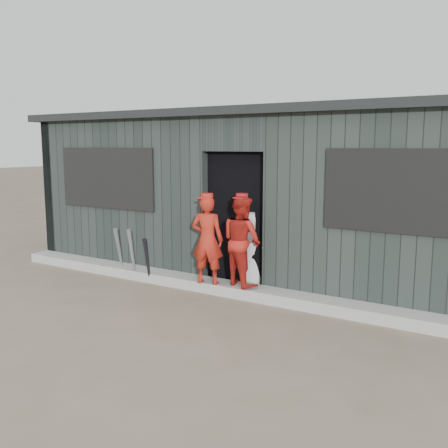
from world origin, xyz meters
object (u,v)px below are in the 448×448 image
Objects in this scene: player_grey_back at (253,249)px; player_red_right at (242,241)px; bat_mid at (132,255)px; dugout at (277,194)px; bat_left at (119,252)px; bat_right at (147,261)px; player_red_left at (207,240)px.

player_red_right is at bearing 113.41° from player_grey_back.
dugout reaches higher than bat_mid.
bat_left is 0.71× the size of player_grey_back.
dugout is (-0.22, 1.25, 0.70)m from player_grey_back.
dugout is (1.22, 1.93, 0.92)m from bat_right.
bat_left is 2.76m from dugout.
player_red_left is at bearing -1.49° from bat_left.
dugout reaches higher than player_red_right.
bat_mid is at bearing -129.33° from dugout.
player_red_left is at bearing 73.16° from player_grey_back.
dugout reaches higher than bat_left.
bat_right is 1.55m from player_red_right.
player_grey_back is (-0.03, 0.39, -0.20)m from player_red_right.
bat_mid is 0.10× the size of dugout.
bat_left is at bearing 33.41° from player_grey_back.
bat_left is 0.99× the size of bat_mid.
bat_right is at bearing -9.58° from player_red_left.
dugout reaches higher than player_red_left.
dugout is (-0.25, 1.64, 0.51)m from player_red_right.
player_red_left reaches higher than player_grey_back.
player_red_right reaches higher than bat_right.
bat_right is 0.64× the size of player_grey_back.
dugout is at bearing -60.38° from player_grey_back.
player_red_right is (0.45, 0.18, 0.00)m from player_red_left.
bat_right is 0.09× the size of dugout.
bat_mid is 1.40m from player_red_left.
player_grey_back is at bearing -79.83° from dugout.
player_red_right is at bearing -172.71° from player_red_left.
bat_mid is 0.34m from bat_right.
bat_right is at bearing -11.52° from bat_left.
player_red_right reaches higher than player_red_left.
player_red_right is at bearing 7.76° from bat_mid.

